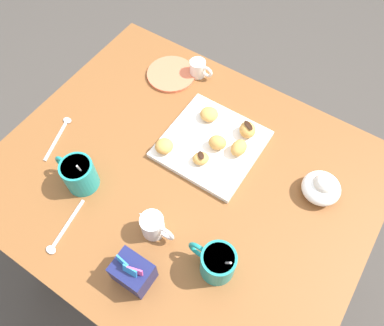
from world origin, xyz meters
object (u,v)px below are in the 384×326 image
(sugar_caddy, at_px, (133,272))
(beignet_5, at_px, (239,148))
(chocolate_sauce_pitcher, at_px, (198,68))
(beignet_3, at_px, (164,146))
(pastry_plate_square, at_px, (211,144))
(ice_cream_bowl, at_px, (322,187))
(beignet_0, at_px, (209,114))
(saucer_coral_left, at_px, (171,74))
(dining_table, at_px, (184,196))
(coffee_mug_teal_right, at_px, (79,174))
(beignet_1, at_px, (248,130))
(beignet_4, at_px, (201,158))
(cream_pitcher_white, at_px, (153,225))
(beignet_2, at_px, (217,143))
(coffee_mug_teal_left, at_px, (217,262))

(sugar_caddy, distance_m, beignet_5, 0.44)
(chocolate_sauce_pitcher, height_order, beignet_3, chocolate_sauce_pitcher)
(chocolate_sauce_pitcher, relative_size, beignet_5, 1.65)
(pastry_plate_square, height_order, beignet_3, beignet_3)
(sugar_caddy, xyz_separation_m, ice_cream_bowl, (-0.28, -0.46, -0.01))
(chocolate_sauce_pitcher, distance_m, beignet_0, 0.20)
(ice_cream_bowl, height_order, saucer_coral_left, ice_cream_bowl)
(dining_table, xyz_separation_m, beignet_5, (-0.09, -0.15, 0.17))
(coffee_mug_teal_right, relative_size, saucer_coral_left, 0.90)
(beignet_1, height_order, beignet_4, beignet_1)
(cream_pitcher_white, distance_m, sugar_caddy, 0.12)
(dining_table, bearing_deg, saucer_coral_left, -50.22)
(saucer_coral_left, distance_m, beignet_0, 0.23)
(coffee_mug_teal_right, bearing_deg, dining_table, -142.08)
(beignet_0, distance_m, beignet_4, 0.16)
(coffee_mug_teal_right, distance_m, beignet_1, 0.49)
(beignet_0, height_order, beignet_1, beignet_1)
(chocolate_sauce_pitcher, bearing_deg, sugar_caddy, 110.02)
(dining_table, bearing_deg, pastry_plate_square, -96.18)
(coffee_mug_teal_right, relative_size, beignet_3, 2.73)
(dining_table, bearing_deg, ice_cream_bowl, -154.87)
(beignet_3, distance_m, beignet_4, 0.11)
(coffee_mug_teal_right, bearing_deg, beignet_5, -134.68)
(ice_cream_bowl, xyz_separation_m, beignet_4, (0.32, 0.10, -0.00))
(ice_cream_bowl, distance_m, saucer_coral_left, 0.60)
(sugar_caddy, distance_m, beignet_3, 0.36)
(pastry_plate_square, xyz_separation_m, beignet_5, (-0.08, -0.02, 0.03))
(beignet_0, bearing_deg, beignet_2, 134.74)
(coffee_mug_teal_right, relative_size, cream_pitcher_white, 1.38)
(coffee_mug_teal_right, height_order, saucer_coral_left, coffee_mug_teal_right)
(chocolate_sauce_pitcher, xyz_separation_m, beignet_4, (-0.20, 0.29, 0.00))
(sugar_caddy, xyz_separation_m, beignet_4, (0.04, -0.36, -0.01))
(ice_cream_bowl, distance_m, beignet_5, 0.25)
(beignet_0, bearing_deg, coffee_mug_teal_right, 64.60)
(dining_table, xyz_separation_m, coffee_mug_teal_left, (-0.21, 0.17, 0.18))
(dining_table, height_order, coffee_mug_teal_right, coffee_mug_teal_right)
(sugar_caddy, distance_m, chocolate_sauce_pitcher, 0.69)
(saucer_coral_left, relative_size, beignet_1, 2.99)
(chocolate_sauce_pitcher, xyz_separation_m, saucer_coral_left, (0.07, 0.05, -0.03))
(beignet_0, distance_m, beignet_2, 0.11)
(chocolate_sauce_pitcher, bearing_deg, beignet_3, 105.54)
(coffee_mug_teal_right, height_order, beignet_5, coffee_mug_teal_right)
(coffee_mug_teal_left, distance_m, ice_cream_bowl, 0.35)
(coffee_mug_teal_right, height_order, ice_cream_bowl, coffee_mug_teal_right)
(coffee_mug_teal_left, relative_size, beignet_2, 2.84)
(chocolate_sauce_pitcher, bearing_deg, beignet_4, 124.12)
(pastry_plate_square, height_order, cream_pitcher_white, cream_pitcher_white)
(cream_pitcher_white, bearing_deg, beignet_4, -87.89)
(cream_pitcher_white, height_order, beignet_0, cream_pitcher_white)
(pastry_plate_square, relative_size, ice_cream_bowl, 2.59)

